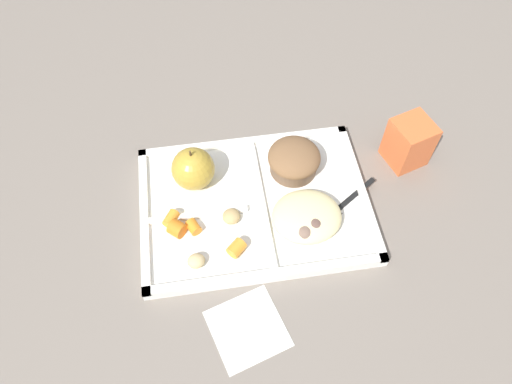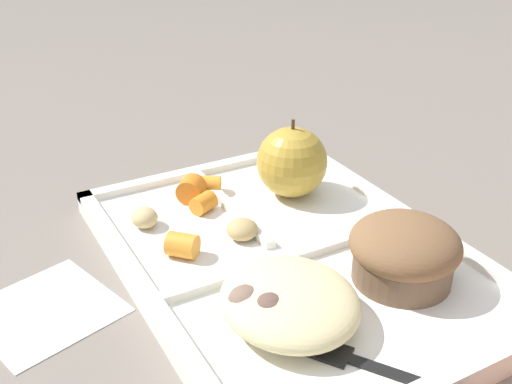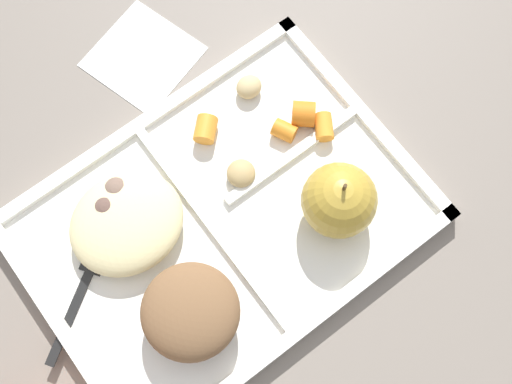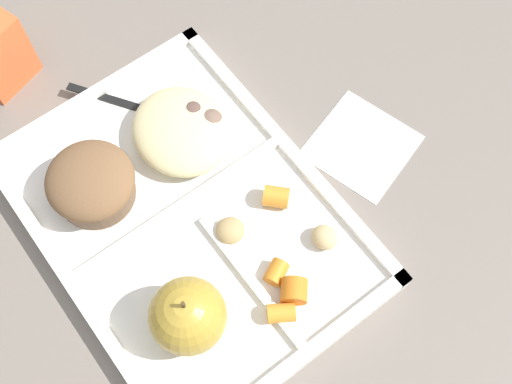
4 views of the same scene
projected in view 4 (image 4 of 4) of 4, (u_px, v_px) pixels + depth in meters
The scene contains 16 objects.
ground at pixel (188, 222), 0.70m from camera, with size 6.00×6.00×0.00m, color slate.
lunch_tray at pixel (188, 219), 0.69m from camera, with size 0.38×0.28×0.02m.
green_apple at pixel (188, 316), 0.61m from camera, with size 0.07×0.07×0.08m.
bran_muffin at pixel (92, 183), 0.67m from camera, with size 0.09×0.09×0.06m.
carrot_slice_center at pixel (281, 313), 0.64m from camera, with size 0.02×0.02×0.03m, color orange.
carrot_slice_edge at pixel (276, 197), 0.69m from camera, with size 0.02×0.02×0.03m, color orange.
carrot_slice_back at pixel (294, 291), 0.64m from camera, with size 0.03×0.03×0.02m, color orange.
carrot_slice_small at pixel (276, 272), 0.65m from camera, with size 0.02×0.02×0.02m, color orange.
potato_chunk_golden at pixel (230, 230), 0.67m from camera, with size 0.03×0.03×0.02m, color tan.
potato_chunk_large at pixel (325, 237), 0.67m from camera, with size 0.03×0.03×0.02m, color tan.
egg_noodle_pile at pixel (181, 131), 0.71m from camera, with size 0.11×0.10×0.04m, color beige.
meatball_front at pixel (184, 132), 0.71m from camera, with size 0.03×0.03×0.03m, color #755B4C.
meatball_center at pixel (210, 123), 0.71m from camera, with size 0.03×0.03×0.03m, color #755B4C.
meatball_back at pixel (193, 116), 0.72m from camera, with size 0.04×0.04×0.04m, color brown.
plastic_fork at pixel (138, 108), 0.74m from camera, with size 0.14×0.10×0.00m.
paper_napkin at pixel (362, 145), 0.74m from camera, with size 0.10×0.10×0.00m, color white.
Camera 4 is at (-0.25, 0.10, 0.65)m, focal length 46.33 mm.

